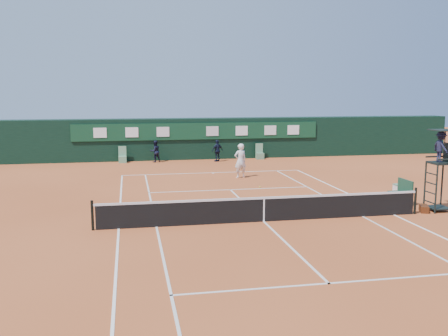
{
  "coord_description": "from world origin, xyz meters",
  "views": [
    {
      "loc": [
        -5.03,
        -18.08,
        4.97
      ],
      "look_at": [
        -0.41,
        6.0,
        1.2
      ],
      "focal_mm": 40.0,
      "sensor_mm": 36.0,
      "label": 1
    }
  ],
  "objects_px": {
    "tennis_net": "(264,209)",
    "cooler": "(401,191)",
    "umpire_chair": "(441,153)",
    "player_bench": "(402,191)",
    "player": "(240,161)"
  },
  "relations": [
    {
      "from": "tennis_net",
      "to": "umpire_chair",
      "type": "height_order",
      "value": "umpire_chair"
    },
    {
      "from": "umpire_chair",
      "to": "player",
      "type": "height_order",
      "value": "umpire_chair"
    },
    {
      "from": "tennis_net",
      "to": "cooler",
      "type": "distance_m",
      "value": 8.09
    },
    {
      "from": "umpire_chair",
      "to": "player_bench",
      "type": "bearing_deg",
      "value": 116.73
    },
    {
      "from": "tennis_net",
      "to": "umpire_chair",
      "type": "distance_m",
      "value": 7.89
    },
    {
      "from": "umpire_chair",
      "to": "cooler",
      "type": "xyz_separation_m",
      "value": [
        -0.13,
        2.69,
        -2.13
      ]
    },
    {
      "from": "player",
      "to": "umpire_chair",
      "type": "bearing_deg",
      "value": 111.64
    },
    {
      "from": "umpire_chair",
      "to": "cooler",
      "type": "bearing_deg",
      "value": 92.81
    },
    {
      "from": "player_bench",
      "to": "tennis_net",
      "type": "bearing_deg",
      "value": -165.2
    },
    {
      "from": "player_bench",
      "to": "player",
      "type": "relative_size",
      "value": 0.6
    },
    {
      "from": "tennis_net",
      "to": "cooler",
      "type": "height_order",
      "value": "tennis_net"
    },
    {
      "from": "player_bench",
      "to": "cooler",
      "type": "bearing_deg",
      "value": 61.87
    },
    {
      "from": "player_bench",
      "to": "player",
      "type": "xyz_separation_m",
      "value": [
        -5.59,
        8.0,
        0.4
      ]
    },
    {
      "from": "umpire_chair",
      "to": "player_bench",
      "type": "distance_m",
      "value": 2.52
    },
    {
      "from": "tennis_net",
      "to": "player_bench",
      "type": "height_order",
      "value": "same"
    }
  ]
}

